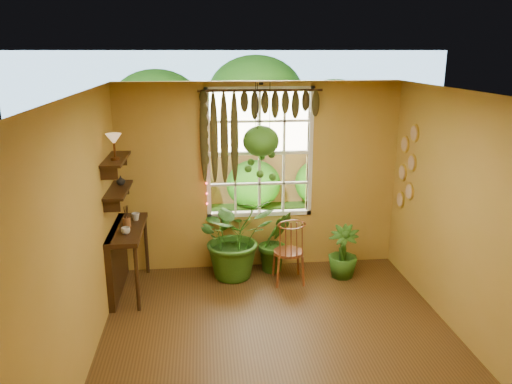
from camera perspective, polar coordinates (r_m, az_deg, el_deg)
The scene contains 23 objects.
floor at distance 5.62m, azimuth 3.15°, elevation -17.65°, with size 4.50×4.50×0.00m, color #553618.
ceiling at distance 4.70m, azimuth 3.65°, elevation 10.97°, with size 4.50×4.50×0.00m, color white.
wall_back at distance 7.13m, azimuth 0.42°, elevation 1.67°, with size 4.00×4.00×0.00m, color #BB9140.
wall_left at distance 5.08m, azimuth -19.56°, elevation -5.23°, with size 4.50×4.50×0.00m, color #BB9140.
wall_right at distance 5.67m, azimuth 23.77°, elevation -3.49°, with size 4.50×4.50×0.00m, color #BB9140.
window at distance 7.08m, azimuth 0.40°, elevation 4.48°, with size 1.52×0.10×1.86m.
valance_vine at distance 6.86m, azimuth -0.18°, elevation 8.99°, with size 1.70×0.12×1.10m.
string_lights at distance 6.94m, azimuth -5.78°, elevation 4.58°, with size 0.03×0.03×1.54m, color #FF2633, non-canonical shape.
wall_plates at distance 7.15m, azimuth 16.85°, elevation 2.67°, with size 0.04×0.32×1.10m, color beige, non-canonical shape.
counter_ledge at distance 6.81m, azimuth -15.22°, elevation -6.68°, with size 0.40×1.20×0.90m.
shelf_lower at distance 6.53m, azimuth -15.46°, elevation 0.21°, with size 0.25×0.90×0.04m, color #321D0D.
shelf_upper at distance 6.44m, azimuth -15.72°, elevation 3.64°, with size 0.25×0.90×0.04m, color #321D0D.
backyard at distance 11.68m, azimuth -1.02°, elevation 6.93°, with size 14.00×10.00×12.00m.
windsor_chair at distance 6.93m, azimuth 3.77°, elevation -7.82°, with size 0.42×0.45×1.11m.
potted_plant_left at distance 7.00m, azimuth -2.41°, elevation -5.06°, with size 1.08×0.94×1.20m, color #245416.
potted_plant_mid at distance 7.22m, azimuth 2.22°, elevation -5.65°, with size 0.50×0.40×0.90m, color #245416.
potted_plant_right at distance 7.15m, azimuth 9.90°, elevation -6.76°, with size 0.42×0.42×0.75m, color #245416.
hanging_basket at distance 6.80m, azimuth 0.56°, elevation 5.61°, with size 0.49×0.49×1.33m.
cup_a at distance 6.42m, azimuth -14.67°, elevation -4.30°, with size 0.11×0.11×0.09m, color silver.
cup_b at distance 6.89m, azimuth -13.58°, elevation -2.76°, with size 0.11×0.11×0.10m, color beige.
brush_jar at distance 6.63m, azimuth -14.59°, elevation -2.72°, with size 0.10×0.10×0.37m.
shelf_vase at distance 6.71m, azimuth -15.21°, elevation 1.30°, with size 0.11×0.11×0.12m, color #B2AD99.
tiffany_lamp at distance 6.26m, azimuth -15.95°, elevation 5.66°, with size 0.19×0.19×0.32m.
Camera 1 is at (-0.79, -4.62, 3.10)m, focal length 35.00 mm.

